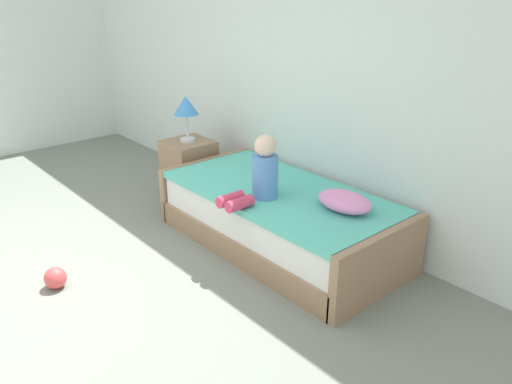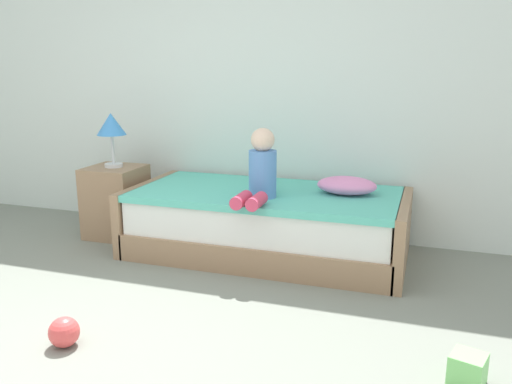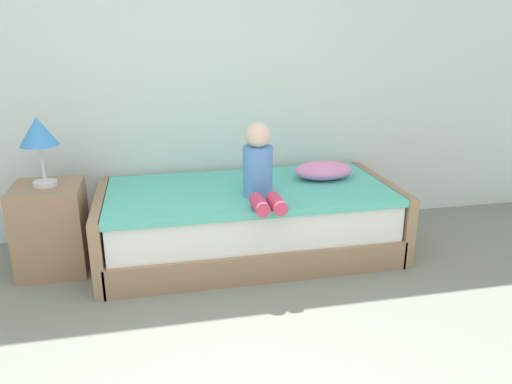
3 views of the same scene
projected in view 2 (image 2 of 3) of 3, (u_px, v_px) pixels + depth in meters
The scene contains 8 objects.
wall_rear at pixel (232, 63), 4.47m from camera, with size 7.20×0.10×2.90m, color silver.
bed at pixel (266, 223), 4.05m from camera, with size 2.11×1.00×0.50m.
nightstand at pixel (116, 202), 4.47m from camera, with size 0.44×0.44×0.60m, color #997556.
table_lamp at pixel (111, 127), 4.32m from camera, with size 0.24×0.24×0.45m.
child_figure at pixel (261, 170), 3.72m from camera, with size 0.20×0.51×0.50m.
pillow at pixel (347, 185), 3.88m from camera, with size 0.44×0.30×0.13m, color #EA8CC6.
toy_ball at pixel (64, 332), 2.73m from camera, with size 0.16×0.16×0.16m, color #E54C4C.
toy_block at pixel (468, 370), 2.40m from camera, with size 0.15×0.15×0.15m, color #7FD872.
Camera 2 is at (1.65, -1.70, 1.43)m, focal length 36.86 mm.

